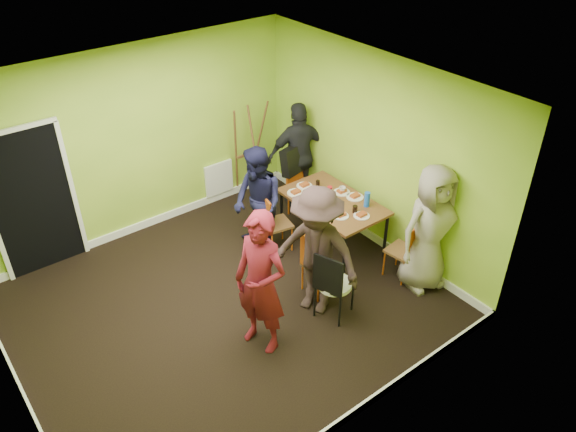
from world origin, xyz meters
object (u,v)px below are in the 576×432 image
at_px(person_front_end, 430,229).
at_px(dining_table, 333,204).
at_px(chair_bentwood, 332,282).
at_px(person_left_far, 258,203).
at_px(person_standing, 261,283).
at_px(chair_front_end, 407,248).
at_px(chair_left_far, 272,220).
at_px(thermos, 329,195).
at_px(person_back_end, 300,156).
at_px(chair_left_near, 316,262).
at_px(easel, 250,152).
at_px(blue_bottle, 367,199).
at_px(orange_bottle, 322,193).
at_px(person_left_near, 316,252).
at_px(chair_back_end, 296,167).

bearing_deg(person_front_end, dining_table, 116.74).
bearing_deg(chair_bentwood, person_left_far, 156.35).
bearing_deg(person_standing, person_left_far, 127.44).
bearing_deg(chair_front_end, chair_left_far, 115.00).
relative_size(thermos, person_back_end, 0.12).
bearing_deg(person_left_far, thermos, 62.20).
xyz_separation_m(chair_left_near, chair_front_end, (1.16, -0.49, -0.02)).
bearing_deg(easel, thermos, -87.58).
relative_size(blue_bottle, person_standing, 0.12).
xyz_separation_m(chair_front_end, chair_bentwood, (-1.28, 0.04, 0.05)).
relative_size(person_left_far, person_back_end, 0.94).
distance_m(easel, person_standing, 3.35).
xyz_separation_m(chair_left_near, chair_bentwood, (-0.13, -0.46, 0.04)).
bearing_deg(person_left_far, blue_bottle, 55.65).
distance_m(chair_front_end, person_standing, 2.25).
height_order(easel, orange_bottle, easel).
height_order(dining_table, person_left_far, person_left_far).
bearing_deg(dining_table, person_left_far, 150.68).
xyz_separation_m(dining_table, person_standing, (-1.94, -0.98, 0.20)).
height_order(chair_left_near, thermos, thermos).
bearing_deg(chair_left_near, thermos, 130.19).
height_order(chair_left_far, chair_front_end, chair_left_far).
xyz_separation_m(chair_left_far, chair_left_near, (-0.13, -1.11, 0.01)).
height_order(blue_bottle, person_standing, person_standing).
distance_m(chair_front_end, chair_bentwood, 1.29).
bearing_deg(chair_bentwood, person_back_end, 129.33).
relative_size(chair_front_end, person_left_near, 0.50).
relative_size(person_standing, person_back_end, 1.04).
height_order(chair_left_near, orange_bottle, chair_left_near).
bearing_deg(person_standing, person_front_end, 61.24).
xyz_separation_m(orange_bottle, person_back_end, (0.38, 0.98, 0.08)).
height_order(blue_bottle, person_front_end, person_front_end).
height_order(chair_back_end, chair_front_end, chair_back_end).
relative_size(orange_bottle, person_back_end, 0.04).
bearing_deg(easel, dining_table, -85.51).
relative_size(chair_bentwood, easel, 0.60).
bearing_deg(blue_bottle, chair_front_end, -89.90).
xyz_separation_m(chair_left_far, person_left_near, (-0.31, -1.31, 0.37)).
bearing_deg(chair_left_near, person_front_end, 60.32).
bearing_deg(person_left_near, blue_bottle, 86.71).
bearing_deg(dining_table, chair_back_end, 80.81).
relative_size(chair_bentwood, person_front_end, 0.56).
xyz_separation_m(chair_bentwood, person_left_far, (0.09, 1.66, 0.26)).
xyz_separation_m(chair_bentwood, person_standing, (-0.92, 0.16, 0.35)).
bearing_deg(blue_bottle, chair_bentwood, -149.66).
relative_size(chair_left_near, person_standing, 0.50).
height_order(thermos, blue_bottle, blue_bottle).
height_order(thermos, person_left_near, person_left_near).
xyz_separation_m(chair_left_near, person_front_end, (1.26, -0.72, 0.37)).
height_order(dining_table, chair_back_end, chair_back_end).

